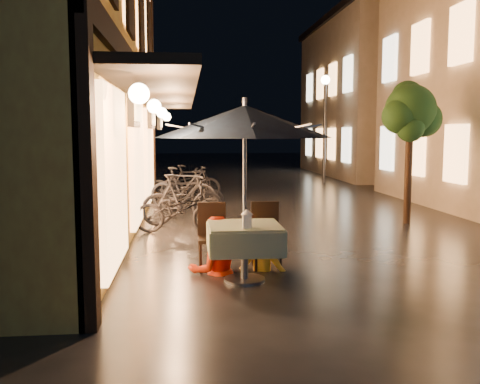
{
  "coord_description": "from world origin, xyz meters",
  "views": [
    {
      "loc": [
        -2.47,
        -6.79,
        2.01
      ],
      "look_at": [
        -1.7,
        0.84,
        1.15
      ],
      "focal_mm": 40.0,
      "sensor_mm": 36.0,
      "label": 1
    }
  ],
  "objects": [
    {
      "name": "east_building_far",
      "position": [
        7.49,
        18.0,
        3.66
      ],
      "size": [
        7.3,
        10.3,
        7.3
      ],
      "color": "#C3B09D",
      "rests_on": "ground"
    },
    {
      "name": "cafe_table",
      "position": [
        -1.7,
        0.24,
        0.59
      ],
      "size": [
        0.99,
        0.99,
        0.78
      ],
      "color": "#59595E",
      "rests_on": "ground"
    },
    {
      "name": "west_building",
      "position": [
        -5.72,
        4.0,
        3.71
      ],
      "size": [
        5.9,
        11.4,
        7.4
      ],
      "color": "#B97F38",
      "rests_on": "ground"
    },
    {
      "name": "bicycle_3",
      "position": [
        -2.55,
        6.95,
        0.56
      ],
      "size": [
        1.91,
        1.24,
        1.12
      ],
      "primitive_type": "imported",
      "rotation": [
        0.0,
        0.0,
        1.15
      ],
      "color": "black",
      "rests_on": "ground"
    },
    {
      "name": "bicycle_0",
      "position": [
        -2.63,
        3.87,
        0.46
      ],
      "size": [
        1.79,
        0.71,
        0.92
      ],
      "primitive_type": "imported",
      "rotation": [
        0.0,
        0.0,
        1.51
      ],
      "color": "black",
      "rests_on": "ground"
    },
    {
      "name": "bicycle_4",
      "position": [
        -2.29,
        6.97,
        0.42
      ],
      "size": [
        1.59,
        0.57,
        0.83
      ],
      "primitive_type": "imported",
      "rotation": [
        0.0,
        0.0,
        1.56
      ],
      "color": "black",
      "rests_on": "ground"
    },
    {
      "name": "streetlamp_far",
      "position": [
        3.0,
        14.0,
        2.92
      ],
      "size": [
        0.36,
        0.36,
        4.23
      ],
      "color": "#59595E",
      "rests_on": "ground"
    },
    {
      "name": "bicycle_2",
      "position": [
        -2.4,
        5.54,
        0.4
      ],
      "size": [
        1.62,
        1.01,
        0.8
      ],
      "primitive_type": "imported",
      "rotation": [
        0.0,
        0.0,
        1.23
      ],
      "color": "black",
      "rests_on": "ground"
    },
    {
      "name": "bicycle_6",
      "position": [
        -2.66,
        8.96,
        0.48
      ],
      "size": [
        1.88,
        0.82,
        0.96
      ],
      "primitive_type": "imported",
      "rotation": [
        0.0,
        0.0,
        1.47
      ],
      "color": "black",
      "rests_on": "ground"
    },
    {
      "name": "street_tree",
      "position": [
        2.41,
        4.51,
        2.42
      ],
      "size": [
        1.43,
        1.2,
        3.15
      ],
      "color": "black",
      "rests_on": "ground"
    },
    {
      "name": "person_orange",
      "position": [
        -2.08,
        0.76,
        0.79
      ],
      "size": [
        0.9,
        0.78,
        1.59
      ],
      "primitive_type": "imported",
      "rotation": [
        0.0,
        0.0,
        3.41
      ],
      "color": "#F5320D",
      "rests_on": "ground"
    },
    {
      "name": "person_yellow",
      "position": [
        -1.36,
        0.84,
        0.68
      ],
      "size": [
        1.0,
        0.76,
        1.36
      ],
      "primitive_type": "imported",
      "rotation": [
        0.0,
        0.0,
        2.82
      ],
      "color": "yellow",
      "rests_on": "ground"
    },
    {
      "name": "patio_umbrella",
      "position": [
        -1.7,
        0.24,
        2.15
      ],
      "size": [
        2.37,
        2.37,
        2.46
      ],
      "color": "#59595E",
      "rests_on": "ground"
    },
    {
      "name": "cafe_chair_left",
      "position": [
        -2.1,
        0.98,
        0.54
      ],
      "size": [
        0.42,
        0.42,
        0.97
      ],
      "color": "black",
      "rests_on": "ground"
    },
    {
      "name": "ground",
      "position": [
        0.0,
        0.0,
        0.0
      ],
      "size": [
        90.0,
        90.0,
        0.0
      ],
      "primitive_type": "plane",
      "color": "black",
      "rests_on": "ground"
    },
    {
      "name": "bicycle_1",
      "position": [
        -2.55,
        4.84,
        0.56
      ],
      "size": [
        1.92,
        1.05,
        1.11
      ],
      "primitive_type": "imported",
      "rotation": [
        0.0,
        0.0,
        1.87
      ],
      "color": "black",
      "rests_on": "ground"
    },
    {
      "name": "table_lantern",
      "position": [
        -1.7,
        -0.05,
        0.92
      ],
      "size": [
        0.16,
        0.16,
        0.25
      ],
      "color": "white",
      "rests_on": "cafe_table"
    },
    {
      "name": "bicycle_5",
      "position": [
        -2.33,
        8.72,
        0.53
      ],
      "size": [
        1.84,
        0.81,
        1.07
      ],
      "primitive_type": "imported",
      "rotation": [
        0.0,
        0.0,
        1.75
      ],
      "color": "black",
      "rests_on": "ground"
    },
    {
      "name": "cafe_chair_right",
      "position": [
        -1.3,
        0.98,
        0.54
      ],
      "size": [
        0.42,
        0.42,
        0.97
      ],
      "color": "black",
      "rests_on": "ground"
    }
  ]
}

